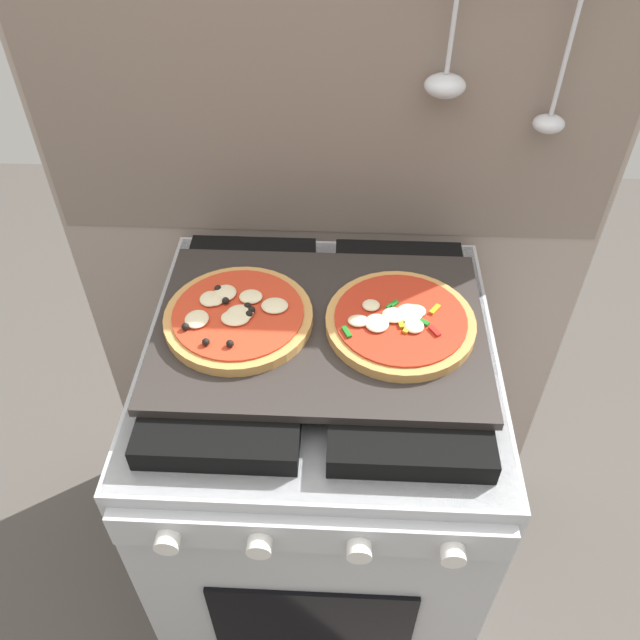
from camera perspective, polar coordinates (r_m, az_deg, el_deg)
name	(u,v)px	position (r m, az deg, el deg)	size (l,w,h in m)	color
ground_plane	(320,575)	(1.83, 0.00, -21.42)	(4.00, 4.00, 0.00)	#4C4742
kitchen_backsplash	(328,259)	(1.40, 0.70, 5.34)	(1.10, 0.09, 1.55)	gray
stove	(320,481)	(1.43, 0.00, -13.92)	(0.60, 0.64, 0.90)	#B7BABF
baking_tray	(320,328)	(1.07, 0.00, -0.69)	(0.54, 0.38, 0.02)	#2D2826
pizza_left	(238,315)	(1.07, -7.18, 0.41)	(0.24, 0.24, 0.03)	#C18947
pizza_right	(400,323)	(1.06, 7.01, -0.26)	(0.24, 0.24, 0.03)	#C18947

